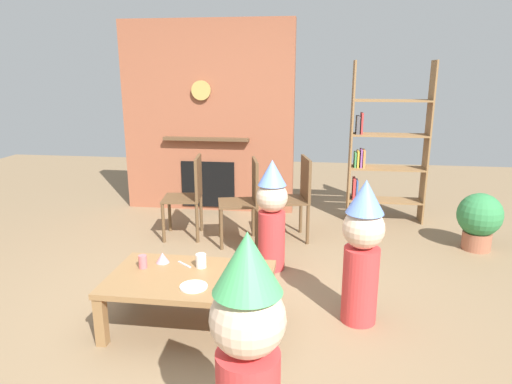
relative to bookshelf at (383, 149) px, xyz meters
name	(u,v)px	position (x,y,z in m)	size (l,w,h in m)	color
ground_plane	(230,308)	(-1.40, -2.40, -0.88)	(12.00, 12.00, 0.00)	#846B4C
brick_fireplace_feature	(208,119)	(-2.17, 0.20, 0.31)	(2.20, 0.28, 2.40)	#935138
bookshelf	(383,149)	(0.00, 0.00, 0.00)	(0.90, 0.28, 1.90)	olive
coffee_table	(190,283)	(-1.63, -2.67, -0.55)	(1.15, 0.71, 0.39)	olive
paper_cup_near_left	(143,262)	(-2.01, -2.59, -0.44)	(0.06, 0.06, 0.10)	#E5666B
paper_cup_near_right	(238,293)	(-1.23, -2.97, -0.45)	(0.08, 0.08, 0.10)	silver
paper_cup_center	(201,261)	(-1.59, -2.52, -0.44)	(0.08, 0.08, 0.10)	silver
paper_plate_front	(194,287)	(-1.56, -2.84, -0.49)	(0.18, 0.18, 0.01)	white
paper_plate_rear	(249,279)	(-1.21, -2.68, -0.49)	(0.22, 0.22, 0.01)	white
birthday_cake_slice	(163,258)	(-1.90, -2.47, -0.46)	(0.10, 0.10, 0.08)	pink
table_fork	(184,264)	(-1.72, -2.49, -0.49)	(0.15, 0.02, 0.01)	silver
child_with_cone_hat	(248,355)	(-1.04, -3.85, -0.26)	(0.32, 0.32, 1.17)	#D13838
child_in_pink	(362,249)	(-0.44, -2.44, -0.32)	(0.29, 0.29, 1.06)	#D13838
child_by_the_chairs	(272,213)	(-1.16, -1.61, -0.34)	(0.28, 0.28, 1.02)	#D13838
dining_chair_left	(190,192)	(-2.13, -0.90, -0.37)	(0.45, 0.45, 0.90)	brown
dining_chair_middle	(246,196)	(-1.49, -0.99, -0.37)	(0.48, 0.48, 0.90)	brown
dining_chair_right	(297,193)	(-0.98, -0.80, -0.37)	(0.49, 0.49, 0.90)	brown
potted_plant_tall	(479,219)	(0.88, -0.86, -0.55)	(0.44, 0.44, 0.59)	#9E5B42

